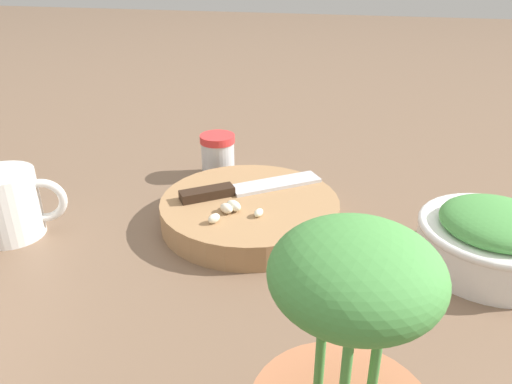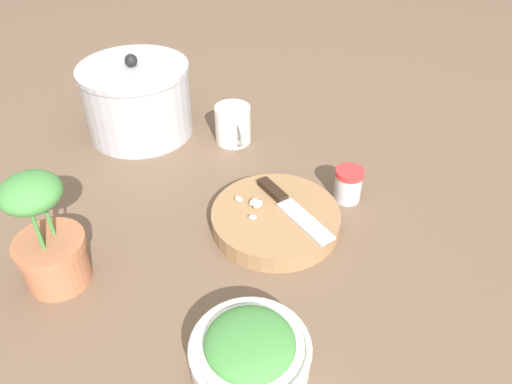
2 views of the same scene
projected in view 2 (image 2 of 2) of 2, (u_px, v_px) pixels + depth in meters
name	position (u px, v px, depth m)	size (l,w,h in m)	color
ground_plane	(254.00, 218.00, 0.97)	(5.00, 5.00, 0.00)	brown
cutting_board	(276.00, 219.00, 0.94)	(0.24, 0.24, 0.03)	#9E754C
chef_knife	(289.00, 205.00, 0.94)	(0.18, 0.14, 0.01)	black
garlic_cloves	(252.00, 205.00, 0.93)	(0.07, 0.06, 0.01)	beige
herb_bowl	(250.00, 352.00, 0.69)	(0.17, 0.17, 0.08)	silver
spice_jar	(348.00, 184.00, 0.99)	(0.06, 0.06, 0.07)	silver
coffee_mug	(233.00, 125.00, 1.15)	(0.11, 0.08, 0.09)	silver
stock_pot	(138.00, 100.00, 1.16)	(0.25, 0.25, 0.20)	#B2B2B7
potted_herb	(48.00, 241.00, 0.79)	(0.11, 0.11, 0.21)	#B26B47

